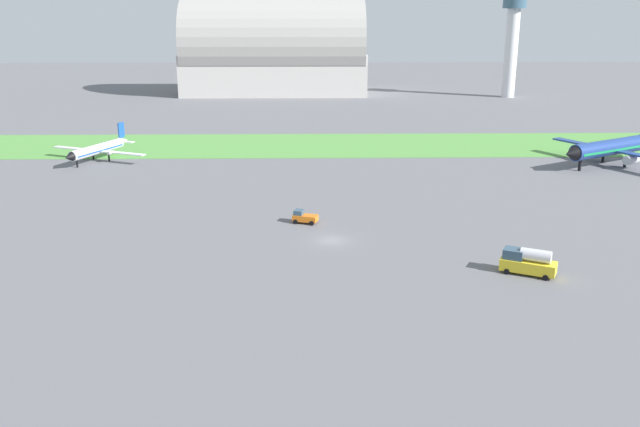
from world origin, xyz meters
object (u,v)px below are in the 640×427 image
airplane_parked_jet_far (613,147)px  airplane_taxiing_turboprop (98,149)px  fuel_truck_midfield (528,262)px  pushback_tug_near_gate (304,217)px  control_tower (512,38)px

airplane_parked_jet_far → airplane_taxiing_turboprop: (-105.08, 6.09, -1.15)m
airplane_taxiing_turboprop → fuel_truck_midfield: bearing=70.9°
airplane_taxiing_turboprop → airplane_parked_jet_far: bearing=110.1°
pushback_tug_near_gate → control_tower: (71.12, 143.40, 19.24)m
pushback_tug_near_gate → control_tower: control_tower is taller
fuel_truck_midfield → control_tower: 170.98m
airplane_taxiing_turboprop → control_tower: control_tower is taller
airplane_parked_jet_far → control_tower: bearing=-124.9°
fuel_truck_midfield → control_tower: control_tower is taller
airplane_parked_jet_far → airplane_taxiing_turboprop: bearing=-33.4°
fuel_truck_midfield → airplane_taxiing_turboprop: bearing=-15.6°
fuel_truck_midfield → control_tower: (44.08, 164.15, 18.57)m
airplane_taxiing_turboprop → fuel_truck_midfield: airplane_taxiing_turboprop is taller
pushback_tug_near_gate → control_tower: size_ratio=0.12×
pushback_tug_near_gate → fuel_truck_midfield: size_ratio=0.58×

